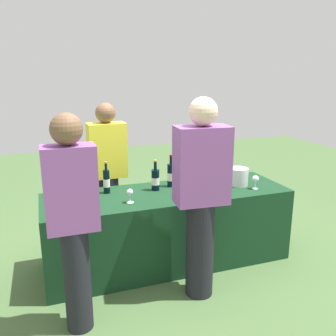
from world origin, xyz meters
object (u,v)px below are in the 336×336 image
(wine_bottle_0, at_px, (107,181))
(wine_glass_2, at_px, (183,184))
(wine_bottle_2, at_px, (171,175))
(ice_bucket, at_px, (238,177))
(wine_bottle_1, at_px, (155,179))
(wine_bottle_3, at_px, (225,171))
(menu_board, at_px, (199,191))
(wine_glass_3, at_px, (227,182))
(guest_0, at_px, (73,217))
(server_pouring, at_px, (108,170))
(guest_1, at_px, (201,194))
(wine_glass_4, at_px, (255,179))
(wine_glass_0, at_px, (86,194))
(wine_glass_1, at_px, (130,193))

(wine_bottle_0, xyz_separation_m, wine_glass_2, (0.70, -0.28, -0.02))
(wine_bottle_2, xyz_separation_m, ice_bucket, (0.69, -0.19, -0.03))
(wine_bottle_1, xyz_separation_m, wine_bottle_3, (0.80, 0.04, 0.01))
(wine_bottle_0, relative_size, menu_board, 0.38)
(wine_bottle_0, height_order, wine_glass_3, wine_bottle_0)
(guest_0, bearing_deg, server_pouring, 69.97)
(wine_glass_2, xyz_separation_m, guest_1, (-0.05, -0.53, 0.08))
(wine_bottle_1, bearing_deg, guest_1, -77.19)
(server_pouring, distance_m, guest_0, 1.44)
(wine_bottle_1, xyz_separation_m, wine_glass_2, (0.22, -0.21, -0.01))
(wine_bottle_3, distance_m, wine_glass_2, 0.63)
(wine_bottle_3, height_order, wine_glass_4, wine_bottle_3)
(wine_glass_0, bearing_deg, menu_board, 31.25)
(wine_glass_3, xyz_separation_m, guest_1, (-0.49, -0.47, 0.08))
(wine_bottle_0, distance_m, wine_glass_0, 0.35)
(wine_glass_3, relative_size, wine_glass_4, 0.96)
(wine_bottle_3, height_order, server_pouring, server_pouring)
(wine_bottle_3, bearing_deg, wine_glass_1, -164.64)
(wine_bottle_2, bearing_deg, wine_bottle_1, -162.01)
(wine_glass_1, bearing_deg, server_pouring, 94.32)
(ice_bucket, bearing_deg, wine_bottle_1, 171.67)
(wine_glass_2, bearing_deg, wine_glass_1, -173.20)
(wine_glass_2, distance_m, guest_1, 0.54)
(guest_0, relative_size, guest_1, 0.96)
(wine_bottle_1, distance_m, guest_1, 0.76)
(wine_bottle_0, distance_m, wine_glass_4, 1.50)
(wine_glass_4, xyz_separation_m, guest_1, (-0.81, -0.43, 0.08))
(wine_glass_3, bearing_deg, wine_glass_1, -179.86)
(wine_bottle_0, xyz_separation_m, wine_bottle_3, (1.28, -0.04, -0.00))
(guest_1, bearing_deg, ice_bucket, 45.30)
(wine_glass_1, height_order, wine_glass_2, wine_glass_2)
(wine_bottle_3, xyz_separation_m, wine_glass_2, (-0.58, -0.24, -0.02))
(wine_glass_1, height_order, menu_board, wine_glass_1)
(wine_glass_1, bearing_deg, menu_board, 41.23)
(wine_bottle_3, bearing_deg, wine_glass_2, -157.08)
(wine_glass_1, relative_size, wine_glass_4, 0.93)
(wine_glass_1, distance_m, guest_1, 0.68)
(wine_bottle_0, xyz_separation_m, wine_glass_3, (1.14, -0.34, -0.02))
(wine_glass_1, bearing_deg, wine_glass_4, -1.27)
(wine_glass_4, bearing_deg, wine_bottle_1, 162.79)
(wine_glass_0, xyz_separation_m, guest_0, (-0.17, -0.64, 0.05))
(wine_bottle_1, bearing_deg, wine_glass_2, -42.98)
(wine_glass_0, height_order, wine_glass_4, wine_glass_4)
(wine_bottle_0, relative_size, wine_glass_0, 2.29)
(wine_bottle_0, height_order, wine_bottle_3, wine_bottle_3)
(guest_1, bearing_deg, wine_glass_2, 88.69)
(menu_board, bearing_deg, ice_bucket, -97.64)
(wine_bottle_1, height_order, guest_1, guest_1)
(wine_glass_2, distance_m, wine_glass_4, 0.76)
(wine_glass_2, relative_size, wine_glass_3, 1.02)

